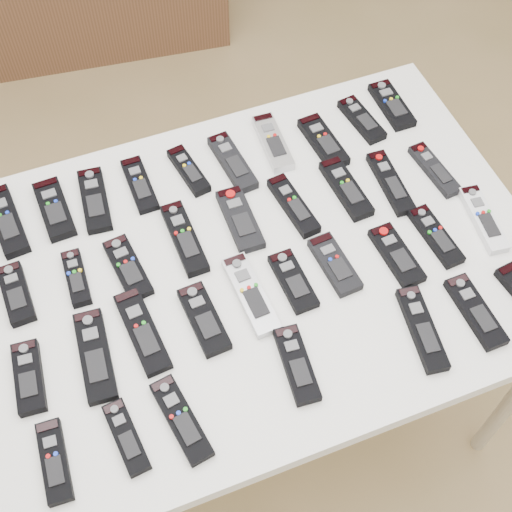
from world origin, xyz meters
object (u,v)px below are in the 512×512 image
object	(u,v)px
table	(256,275)
remote_24	(293,281)
remote_12	(128,268)
remote_2	(95,200)
remote_13	(184,238)
remote_26	(397,255)
remote_27	(436,236)
remote_32	(297,364)
remote_11	(76,278)
remote_1	(54,209)
remote_20	(95,356)
remote_6	(273,143)
remote_8	(362,120)
remote_30	(126,437)
remote_28	(483,219)
remote_5	(233,163)
remote_34	(476,312)
remote_4	(189,171)
remote_15	(293,206)
remote_0	(7,221)
remote_7	(323,142)
remote_29	(54,461)
remote_9	(392,105)
remote_23	(251,294)
remote_10	(16,294)
remote_25	(335,264)
remote_31	(181,419)
remote_22	(204,319)
remote_21	(142,331)
remote_17	(390,183)
remote_14	(240,219)
remote_18	(434,170)
remote_16	(346,188)
remote_33	(422,329)

from	to	relation	value
table	remote_24	distance (m)	0.12
remote_12	remote_24	xyz separation A→B (m)	(0.32, -0.16, -0.00)
remote_2	remote_13	xyz separation A→B (m)	(0.16, -0.18, 0.00)
remote_26	remote_27	bearing A→B (deg)	4.52
remote_32	remote_11	bearing A→B (deg)	140.86
table	remote_1	size ratio (longest dim) A/B	7.43
remote_20	remote_26	size ratio (longest dim) A/B	1.26
remote_6	remote_8	distance (m)	0.24
remote_11	remote_30	xyz separation A→B (m)	(0.01, -0.38, 0.00)
remote_28	remote_30	bearing A→B (deg)	-160.10
remote_5	remote_34	size ratio (longest dim) A/B	1.04
remote_4	remote_13	world-z (taller)	remote_13
remote_6	remote_20	world-z (taller)	remote_6
remote_15	remote_13	bearing A→B (deg)	172.87
remote_0	remote_4	size ratio (longest dim) A/B	1.30
remote_5	remote_7	world-z (taller)	same
table	remote_11	distance (m)	0.40
table	remote_28	bearing A→B (deg)	-9.56
remote_5	remote_29	bearing A→B (deg)	-140.25
remote_9	remote_23	size ratio (longest dim) A/B	0.81
remote_23	remote_26	world-z (taller)	same
remote_12	remote_20	size ratio (longest dim) A/B	0.81
remote_10	remote_25	bearing A→B (deg)	-16.89
remote_31	remote_7	bearing A→B (deg)	36.34
remote_22	remote_13	bearing A→B (deg)	79.60
remote_1	remote_21	xyz separation A→B (m)	(0.10, -0.37, -0.00)
remote_9	remote_22	xyz separation A→B (m)	(-0.65, -0.41, 0.00)
remote_13	remote_17	distance (m)	0.50
remote_14	remote_34	bearing A→B (deg)	-45.79
remote_21	remote_31	bearing A→B (deg)	-90.20
remote_11	remote_18	xyz separation A→B (m)	(0.87, -0.01, -0.00)
remote_14	remote_26	xyz separation A→B (m)	(0.29, -0.22, -0.00)
remote_30	remote_31	distance (m)	0.11
remote_27	remote_16	bearing A→B (deg)	119.82
remote_2	remote_0	bearing A→B (deg)	-177.55
remote_5	remote_14	distance (m)	0.17
remote_2	remote_7	xyz separation A→B (m)	(0.57, -0.03, 0.00)
remote_16	remote_27	xyz separation A→B (m)	(0.13, -0.20, -0.00)
remote_29	remote_30	size ratio (longest dim) A/B	1.06
remote_23	remote_28	size ratio (longest dim) A/B	1.09
remote_4	remote_28	size ratio (longest dim) A/B	0.82
remote_22	remote_33	distance (m)	0.45
remote_25	remote_32	size ratio (longest dim) A/B	0.92
remote_15	remote_32	world-z (taller)	remote_15
remote_21	remote_23	size ratio (longest dim) A/B	0.99
remote_15	remote_17	bearing A→B (deg)	-11.06
remote_11	remote_23	xyz separation A→B (m)	(0.34, -0.17, -0.00)
remote_22	remote_33	world-z (taller)	same
remote_0	remote_31	xyz separation A→B (m)	(0.22, -0.59, -0.00)
remote_21	remote_27	world-z (taller)	same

